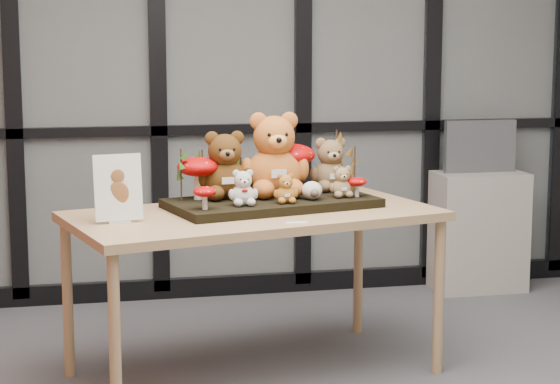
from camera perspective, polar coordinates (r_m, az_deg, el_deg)
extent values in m
plane|color=#B4B2AA|center=(6.27, -2.79, 6.77)|extent=(5.00, 0.00, 5.00)
cube|color=#2D383F|center=(6.24, -2.75, 6.76)|extent=(4.90, 0.02, 2.70)
cube|color=black|center=(6.44, -2.66, -5.24)|extent=(4.90, 0.06, 0.12)
cube|color=black|center=(6.26, -2.73, 3.56)|extent=(4.90, 0.06, 0.06)
cube|color=black|center=(6.16, -14.84, 6.44)|extent=(0.10, 0.06, 2.70)
cube|color=black|center=(6.18, -6.89, 6.69)|extent=(0.10, 0.06, 2.70)
cube|color=black|center=(6.33, 1.30, 6.80)|extent=(0.10, 0.06, 2.70)
cube|color=black|center=(6.58, 8.57, 6.79)|extent=(0.10, 0.06, 2.70)
cube|color=tan|center=(4.80, -1.50, -1.36)|extent=(1.87, 1.25, 0.04)
cylinder|color=tan|center=(4.27, -9.27, -8.37)|extent=(0.05, 0.05, 0.76)
cylinder|color=tan|center=(4.97, -11.86, -5.93)|extent=(0.05, 0.05, 0.76)
cylinder|color=tan|center=(4.97, 8.92, -5.87)|extent=(0.05, 0.05, 0.76)
cylinder|color=tan|center=(5.58, 4.43, -4.11)|extent=(0.05, 0.05, 0.76)
cube|color=black|center=(4.90, -0.46, -0.63)|extent=(1.08, 0.72, 0.04)
cube|color=silver|center=(4.58, -9.05, -1.64)|extent=(0.11, 0.08, 0.01)
cube|color=white|center=(4.56, -9.10, 0.26)|extent=(0.22, 0.08, 0.30)
ellipsoid|color=brown|center=(4.56, -9.09, -0.07)|extent=(0.10, 0.01, 0.11)
ellipsoid|color=brown|center=(4.54, -9.11, 0.90)|extent=(0.06, 0.01, 0.06)
cube|color=white|center=(4.52, 0.95, -1.73)|extent=(0.10, 0.03, 0.00)
cube|color=#9E958D|center=(6.61, 11.11, -2.19)|extent=(0.57, 0.33, 0.76)
cube|color=#4C4F54|center=(6.54, 11.18, 2.54)|extent=(0.47, 0.05, 0.33)
cube|color=black|center=(6.52, 11.26, 2.52)|extent=(0.41, 0.00, 0.27)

